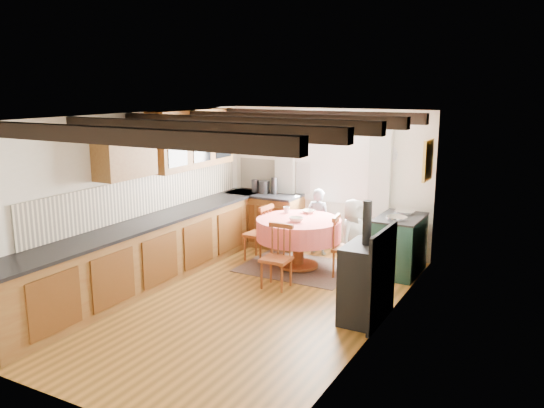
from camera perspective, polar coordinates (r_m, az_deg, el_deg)
The scene contains 41 objects.
floor at distance 7.32m, azimuth -3.04°, elevation -10.01°, with size 3.60×5.50×0.00m, color #A76D29.
ceiling at distance 6.79m, azimuth -3.27°, elevation 9.10°, with size 3.60×5.50×0.00m, color white.
wall_back at distance 9.36m, azimuth 5.72°, elevation 2.52°, with size 3.60×0.00×2.40m, color silver.
wall_front at distance 4.92m, azimuth -20.32°, elevation -7.12°, with size 3.60×0.00×2.40m, color silver.
wall_left at distance 8.03m, azimuth -14.16°, elevation 0.59°, with size 0.00×5.50×2.40m, color silver.
wall_right at distance 6.23m, azimuth 11.11°, elevation -2.59°, with size 0.00×5.50×2.40m, color silver.
beam_a at distance 5.20m, azimuth -15.01°, elevation 6.78°, with size 3.60×0.16×0.16m, color black.
beam_b at distance 5.97m, azimuth -8.37°, elevation 7.70°, with size 3.60×0.16×0.16m, color black.
beam_c at distance 6.79m, azimuth -3.26°, elevation 8.34°, with size 3.60×0.16×0.16m, color black.
beam_d at distance 7.66m, azimuth 0.72°, elevation 8.80°, with size 3.60×0.16×0.16m, color black.
beam_e at distance 8.55m, azimuth 3.89°, elevation 9.12°, with size 3.60×0.16×0.16m, color black.
splash_left at distance 8.23m, azimuth -12.65°, elevation 0.95°, with size 0.02×4.50×0.55m, color beige.
splash_back at distance 9.77m, azimuth 0.26°, elevation 2.98°, with size 1.40×0.02×0.55m, color beige.
base_cabinet_left at distance 8.02m, azimuth -12.29°, elevation -4.94°, with size 0.60×5.30×0.88m, color brown.
base_cabinet_back at distance 9.70m, azimuth -0.79°, elevation -1.66°, with size 1.30×0.60×0.88m, color brown.
worktop_left at distance 7.88m, azimuth -12.33°, elevation -1.77°, with size 0.64×5.30×0.04m, color black.
worktop_back at distance 9.59m, azimuth -0.86°, elevation 0.98°, with size 1.30×0.64×0.04m, color black.
wall_cabinet_glass at distance 8.73m, azimuth -8.23°, elevation 6.72°, with size 0.34×1.80×0.90m, color brown.
wall_cabinet_solid at distance 7.59m, azimuth -15.01°, elevation 5.24°, with size 0.34×0.90×0.70m, color brown.
window_frame at distance 9.25m, azimuth 6.31°, elevation 4.89°, with size 1.34×0.03×1.54m, color white.
window_pane at distance 9.25m, azimuth 6.32°, elevation 4.90°, with size 1.20×0.01×1.40m, color white.
curtain_left at distance 9.60m, azimuth 1.35°, elevation 2.21°, with size 0.35×0.10×2.10m, color #AFB4A3.
curtain_right at distance 8.96m, azimuth 11.06°, elevation 1.27°, with size 0.35×0.10×2.10m, color #AFB4A3.
curtain_rod at distance 9.12m, azimuth 6.19°, elevation 8.58°, with size 0.03×0.03×2.00m, color black.
wall_picture at distance 8.33m, azimuth 15.88°, elevation 4.39°, with size 0.04×0.50×0.60m, color gold.
wall_plate at distance 8.91m, azimuth 11.97°, elevation 5.07°, with size 0.30×0.30×0.02m, color silver.
rug at distance 8.57m, azimuth 2.74°, elevation -6.60°, with size 1.68×1.31×0.01m, color #413B2E.
dining_table at distance 8.45m, azimuth 2.76°, elevation -4.13°, with size 1.29×1.29×0.78m, color #F66348, non-canonical shape.
chair_near at distance 7.63m, azimuth 0.44°, elevation -5.49°, with size 0.38×0.40×0.89m, color brown, non-canonical shape.
chair_left at distance 8.84m, azimuth -1.45°, elevation -2.93°, with size 0.39×0.41×0.91m, color brown, non-canonical shape.
chair_right at distance 8.14m, azimuth 7.71°, elevation -4.38°, with size 0.39×0.41×0.91m, color brown, non-canonical shape.
aga_range at distance 8.43m, azimuth 13.05°, elevation -4.09°, with size 0.62×0.96×0.89m, color #18352C, non-canonical shape.
cast_iron_stove at distance 6.61m, azimuth 9.68°, elevation -5.88°, with size 0.44×0.73×1.46m, color black, non-canonical shape.
child_far at distance 9.14m, azimuth 4.80°, elevation -1.81°, with size 0.41×0.27×1.12m, color slate.
child_right at distance 8.14m, azimuth 8.38°, elevation -3.50°, with size 0.57×0.37×1.16m, color white.
bowl_a at distance 8.74m, azimuth 3.78°, elevation -0.79°, with size 0.20×0.20×0.05m, color silver.
bowl_b at distance 8.18m, azimuth 2.53°, elevation -1.61°, with size 0.21×0.21×0.07m, color silver.
cup at distance 8.73m, azimuth 1.52°, elevation -0.61°, with size 0.11×0.11×0.10m, color silver.
canister_tall at distance 9.68m, azimuth -1.76°, elevation 1.88°, with size 0.13×0.13×0.22m, color #262628.
canister_wide at distance 9.59m, azimuth -0.83°, elevation 1.78°, with size 0.20×0.20×0.22m, color #262628.
canister_slim at distance 9.51m, azimuth 0.21°, elevation 1.91°, with size 0.10×0.10×0.29m, color #262628.
Camera 1 is at (3.57, -5.76, 2.76)m, focal length 36.32 mm.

